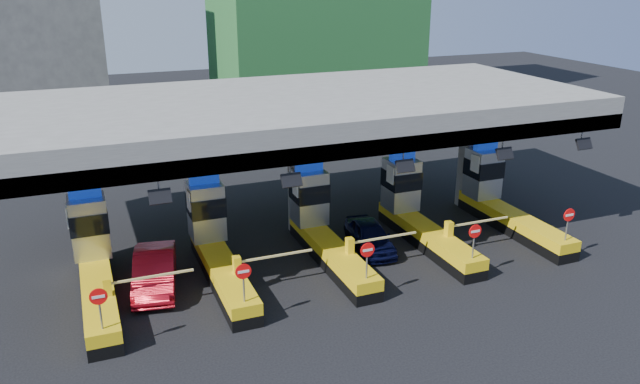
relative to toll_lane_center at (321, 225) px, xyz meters
name	(u,v)px	position (x,y,z in m)	size (l,w,h in m)	color
ground	(323,255)	(0.00, -0.28, -1.40)	(120.00, 120.00, 0.00)	black
toll_canopy	(301,114)	(0.00, 2.59, 4.74)	(28.00, 12.09, 7.00)	slate
toll_lane_far_left	(94,260)	(-10.00, 0.00, 0.00)	(4.43, 8.00, 4.16)	black
toll_lane_left	(215,241)	(-5.00, 0.00, 0.00)	(4.43, 8.00, 4.16)	black
toll_lane_center	(321,225)	(0.00, 0.00, 0.00)	(4.43, 8.00, 4.16)	black
toll_lane_right	(415,211)	(5.00, 0.00, 0.00)	(4.43, 8.00, 4.16)	black
toll_lane_far_right	(499,198)	(10.00, 0.00, 0.00)	(4.43, 8.00, 4.16)	black
bg_building_concrete	(11,15)	(-14.00, 35.72, 7.60)	(14.00, 10.00, 18.00)	#4C4C49
van	(370,236)	(2.28, -0.53, -0.70)	(1.64, 4.09, 1.39)	black
red_car	(155,271)	(-7.70, -0.63, -0.62)	(1.64, 4.71, 1.55)	red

